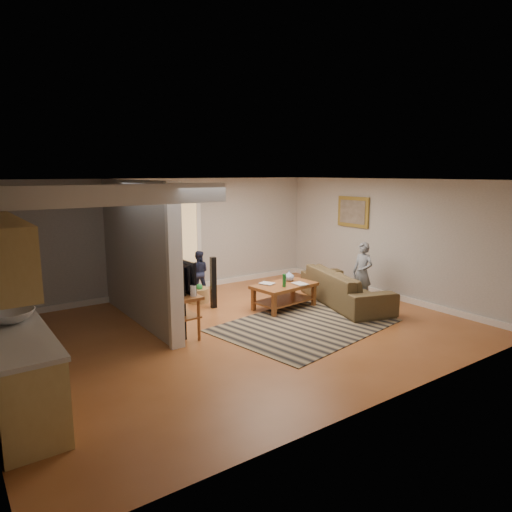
# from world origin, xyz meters

# --- Properties ---
(ground) EXTENTS (7.50, 7.50, 0.00)m
(ground) POSITION_xyz_m (0.00, 0.00, 0.00)
(ground) COLOR brown
(ground) RESTS_ON ground
(room_shell) EXTENTS (7.54, 6.02, 2.52)m
(room_shell) POSITION_xyz_m (-1.07, 0.43, 1.46)
(room_shell) COLOR #A2A09B
(room_shell) RESTS_ON ground
(area_rug) EXTENTS (3.25, 2.61, 0.01)m
(area_rug) POSITION_xyz_m (1.05, -0.45, 0.01)
(area_rug) COLOR black
(area_rug) RESTS_ON ground
(sofa) EXTENTS (1.58, 2.52, 0.69)m
(sofa) POSITION_xyz_m (2.60, 0.10, 0.00)
(sofa) COLOR #433921
(sofa) RESTS_ON ground
(coffee_table) EXTENTS (1.30, 0.85, 0.73)m
(coffee_table) POSITION_xyz_m (1.43, 0.60, 0.38)
(coffee_table) COLOR brown
(coffee_table) RESTS_ON ground
(tv_console) EXTENTS (0.49, 1.16, 0.98)m
(tv_console) POSITION_xyz_m (-0.94, 0.47, 0.65)
(tv_console) COLOR brown
(tv_console) RESTS_ON ground
(speaker_left) EXTENTS (0.15, 0.15, 1.15)m
(speaker_left) POSITION_xyz_m (-1.00, 0.16, 0.57)
(speaker_left) COLOR black
(speaker_left) RESTS_ON ground
(speaker_right) EXTENTS (0.11, 0.11, 1.01)m
(speaker_right) POSITION_xyz_m (0.30, 1.40, 0.51)
(speaker_right) COLOR black
(speaker_right) RESTS_ON ground
(toy_basket) EXTENTS (0.44, 0.44, 0.39)m
(toy_basket) POSITION_xyz_m (0.24, 1.93, 0.16)
(toy_basket) COLOR olive
(toy_basket) RESTS_ON ground
(child) EXTENTS (0.34, 0.48, 1.23)m
(child) POSITION_xyz_m (3.00, 0.02, 0.00)
(child) COLOR gray
(child) RESTS_ON ground
(toddler) EXTENTS (0.58, 0.55, 0.95)m
(toddler) POSITION_xyz_m (0.58, 2.55, 0.00)
(toddler) COLOR #202543
(toddler) RESTS_ON ground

